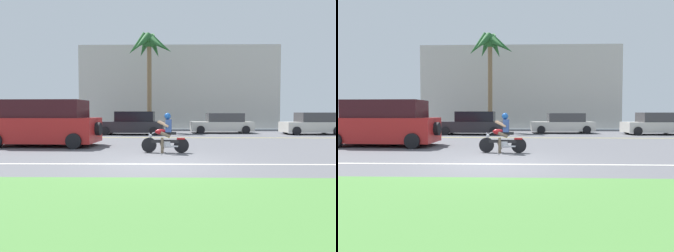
% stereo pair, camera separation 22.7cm
% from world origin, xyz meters
% --- Properties ---
extents(ground, '(56.00, 30.00, 0.04)m').
position_xyz_m(ground, '(0.00, 3.00, -0.02)').
color(ground, '#545459').
extents(grass_median, '(56.00, 3.80, 0.06)m').
position_xyz_m(grass_median, '(0.00, -4.10, 0.03)').
color(grass_median, '#477A38').
rests_on(grass_median, ground).
extents(lane_line_near, '(50.40, 0.12, 0.01)m').
position_xyz_m(lane_line_near, '(0.00, -0.16, 0.00)').
color(lane_line_near, silver).
rests_on(lane_line_near, ground).
extents(lane_line_far, '(50.40, 0.12, 0.01)m').
position_xyz_m(lane_line_far, '(0.00, 8.93, 0.00)').
color(lane_line_far, yellow).
rests_on(lane_line_far, ground).
extents(motorcyclist, '(1.75, 0.57, 1.47)m').
position_xyz_m(motorcyclist, '(0.11, 2.31, 0.62)').
color(motorcyclist, black).
rests_on(motorcyclist, ground).
extents(suv_nearby, '(4.86, 2.29, 2.03)m').
position_xyz_m(suv_nearby, '(-5.24, 4.44, 0.98)').
color(suv_nearby, '#AD1E1E').
rests_on(suv_nearby, ground).
extents(parked_car_0, '(3.69, 2.01, 1.48)m').
position_xyz_m(parked_car_0, '(-7.40, 12.51, 0.69)').
color(parked_car_0, '#232328').
rests_on(parked_car_0, ground).
extents(parked_car_1, '(4.45, 2.04, 1.55)m').
position_xyz_m(parked_car_1, '(-2.36, 11.63, 0.73)').
color(parked_car_1, '#232328').
rests_on(parked_car_1, ground).
extents(parked_car_2, '(4.46, 1.99, 1.44)m').
position_xyz_m(parked_car_2, '(3.97, 13.20, 0.68)').
color(parked_car_2, beige).
rests_on(parked_car_2, ground).
extents(parked_car_3, '(3.96, 2.02, 1.48)m').
position_xyz_m(parked_car_3, '(9.88, 11.98, 0.69)').
color(parked_car_3, beige).
rests_on(parked_car_3, ground).
extents(palm_tree_0, '(3.80, 3.63, 7.76)m').
position_xyz_m(palm_tree_0, '(-1.48, 15.03, 6.44)').
color(palm_tree_0, brown).
rests_on(palm_tree_0, ground).
extents(motorcyclist_distant, '(1.23, 1.17, 1.35)m').
position_xyz_m(motorcyclist_distant, '(-5.58, 7.98, 0.57)').
color(motorcyclist_distant, black).
rests_on(motorcyclist_distant, ground).
extents(building_far, '(18.51, 4.00, 7.69)m').
position_xyz_m(building_far, '(0.94, 21.00, 3.84)').
color(building_far, '#BCB7AD').
rests_on(building_far, ground).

